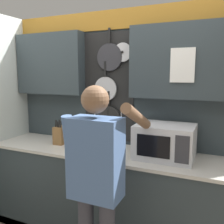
# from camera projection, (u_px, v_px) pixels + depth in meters

# --- Properties ---
(base_cabinet_counter) EXTENTS (2.56, 0.61, 0.94)m
(base_cabinet_counter) POSITION_uv_depth(u_px,v_px,m) (107.00, 195.00, 2.58)
(base_cabinet_counter) COLOR #2D383D
(base_cabinet_counter) RESTS_ON ground_plane
(back_wall_unit) EXTENTS (3.13, 0.22, 2.36)m
(back_wall_unit) POSITION_uv_depth(u_px,v_px,m) (119.00, 96.00, 2.67)
(back_wall_unit) COLOR #2D383D
(back_wall_unit) RESTS_ON ground_plane
(microwave) EXTENTS (0.52, 0.40, 0.31)m
(microwave) POSITION_uv_depth(u_px,v_px,m) (165.00, 141.00, 2.28)
(microwave) COLOR silver
(microwave) RESTS_ON base_cabinet_counter
(knife_block) EXTENTS (0.12, 0.16, 0.28)m
(knife_block) POSITION_uv_depth(u_px,v_px,m) (60.00, 135.00, 2.76)
(knife_block) COLOR brown
(knife_block) RESTS_ON base_cabinet_counter
(utensil_crock) EXTENTS (0.12, 0.12, 0.27)m
(utensil_crock) POSITION_uv_depth(u_px,v_px,m) (82.00, 140.00, 2.65)
(utensil_crock) COLOR white
(utensil_crock) RESTS_ON base_cabinet_counter
(person) EXTENTS (0.54, 0.62, 1.63)m
(person) POSITION_uv_depth(u_px,v_px,m) (97.00, 175.00, 1.83)
(person) COLOR #383842
(person) RESTS_ON ground_plane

